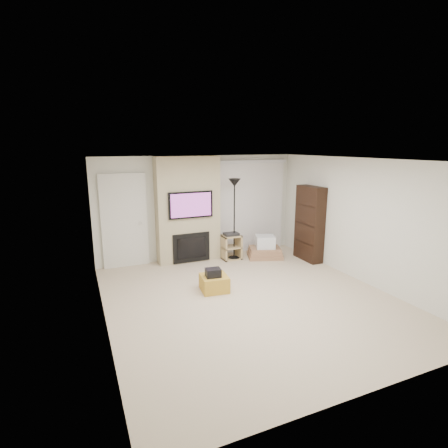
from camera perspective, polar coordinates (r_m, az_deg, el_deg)
name	(u,v)px	position (r m, az deg, el deg)	size (l,w,h in m)	color
floor	(250,299)	(6.55, 4.25, -12.04)	(5.00, 5.50, 0.00)	beige
ceiling	(252,160)	(5.95, 4.65, 10.39)	(5.00, 5.50, 0.00)	white
wall_back	(199,207)	(8.60, -4.09, 2.75)	(5.00, 2.50, 0.00)	silver
wall_front	(373,292)	(4.03, 23.20, -10.10)	(5.00, 2.50, 0.00)	silver
wall_left	(101,249)	(5.47, -19.50, -3.84)	(5.50, 2.50, 0.00)	silver
wall_right	(361,220)	(7.60, 21.40, 0.55)	(5.50, 2.50, 0.00)	silver
hvac_vent	(251,158)	(6.84, 4.48, 10.67)	(0.35, 0.18, 0.01)	silver
ottoman	(214,283)	(6.81, -1.61, -9.62)	(0.50, 0.50, 0.30)	gold
black_bag	(213,273)	(6.68, -1.78, -7.95)	(0.28, 0.22, 0.16)	black
fireplace_wall	(188,210)	(8.30, -5.89, 2.25)	(1.50, 0.47, 2.50)	tan
entry_door	(125,221)	(8.20, -15.93, 0.40)	(1.02, 0.11, 2.14)	silver
vertical_blinds	(251,203)	(9.10, 4.37, 3.45)	(1.98, 0.10, 2.37)	silver
floor_lamp	(234,196)	(8.31, 1.71, 4.54)	(0.29, 0.29, 1.97)	black
av_stand	(231,245)	(8.56, 1.17, -3.49)	(0.45, 0.38, 0.66)	tan
box_stack	(265,249)	(8.77, 6.69, -4.09)	(0.99, 0.86, 0.55)	#9F7252
bookshelf	(310,224)	(8.62, 13.79, 0.06)	(0.30, 0.80, 1.80)	black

